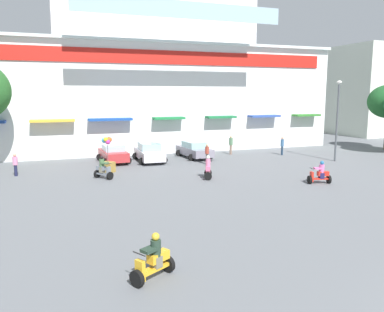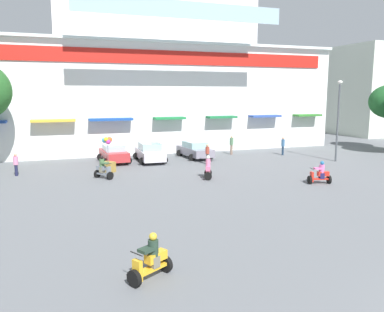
{
  "view_description": "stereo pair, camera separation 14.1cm",
  "coord_description": "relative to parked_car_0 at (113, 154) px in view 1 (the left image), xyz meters",
  "views": [
    {
      "loc": [
        -10.07,
        -5.05,
        5.6
      ],
      "look_at": [
        -1.59,
        18.72,
        1.56
      ],
      "focal_mm": 36.5,
      "sensor_mm": 36.0,
      "label": 1
    },
    {
      "loc": [
        -9.93,
        -5.09,
        5.6
      ],
      "look_at": [
        -1.59,
        18.72,
        1.56
      ],
      "focal_mm": 36.5,
      "sensor_mm": 36.0,
      "label": 2
    }
  ],
  "objects": [
    {
      "name": "parked_car_2",
      "position": [
        7.08,
        -0.02,
        -0.01
      ],
      "size": [
        2.61,
        4.49,
        1.43
      ],
      "color": "gray",
      "rests_on": "ground"
    },
    {
      "name": "pedestrian_4",
      "position": [
        15.25,
        -1.25,
        0.23
      ],
      "size": [
        0.39,
        0.39,
        1.68
      ],
      "color": "#1D3046",
      "rests_on": "ground"
    },
    {
      "name": "ground_plane",
      "position": [
        5.53,
        -13.93,
        -0.74
      ],
      "size": [
        128.0,
        128.0,
        0.0
      ],
      "primitive_type": "plane",
      "color": "slate"
    },
    {
      "name": "scooter_rider_1",
      "position": [
        -1.57,
        -6.05,
        -0.1
      ],
      "size": [
        1.23,
        1.34,
        1.56
      ],
      "color": "black",
      "rests_on": "ground"
    },
    {
      "name": "pedestrian_0",
      "position": [
        6.9,
        -3.47,
        0.22
      ],
      "size": [
        0.4,
        0.4,
        1.65
      ],
      "color": "brown",
      "rests_on": "ground"
    },
    {
      "name": "pedestrian_1",
      "position": [
        10.92,
        0.62,
        0.26
      ],
      "size": [
        0.5,
        0.5,
        1.75
      ],
      "color": "#816657",
      "rests_on": "ground"
    },
    {
      "name": "scooter_rider_3",
      "position": [
        5.04,
        -8.31,
        -0.09
      ],
      "size": [
        0.97,
        1.41,
        1.57
      ],
      "color": "black",
      "rests_on": "ground"
    },
    {
      "name": "flank_building_right",
      "position": [
        39.18,
        12.2,
        5.24
      ],
      "size": [
        13.74,
        11.83,
        11.96
      ],
      "color": "silver",
      "rests_on": "ground"
    },
    {
      "name": "colonial_building",
      "position": [
        5.53,
        9.08,
        7.58
      ],
      "size": [
        35.39,
        16.55,
        19.86
      ],
      "color": "white",
      "rests_on": "ground"
    },
    {
      "name": "parked_car_0",
      "position": [
        0.0,
        0.0,
        0.0
      ],
      "size": [
        2.52,
        4.19,
        1.44
      ],
      "color": "#B12F32",
      "rests_on": "ground"
    },
    {
      "name": "balloon_vendor_cart",
      "position": [
        -0.96,
        -3.9,
        0.32
      ],
      "size": [
        1.05,
        1.07,
        2.55
      ],
      "color": "olive",
      "rests_on": "ground"
    },
    {
      "name": "streetlamp_near",
      "position": [
        17.62,
        -5.61,
        3.16
      ],
      "size": [
        0.4,
        0.4,
        6.67
      ],
      "color": "#474C51",
      "rests_on": "ground"
    },
    {
      "name": "parked_car_1",
      "position": [
        2.88,
        -0.58,
        0.04
      ],
      "size": [
        2.45,
        4.52,
        1.57
      ],
      "color": "silver",
      "rests_on": "ground"
    },
    {
      "name": "pedestrian_3",
      "position": [
        -7.12,
        -3.18,
        0.15
      ],
      "size": [
        0.4,
        0.4,
        1.56
      ],
      "color": "#1D203D",
      "rests_on": "ground"
    },
    {
      "name": "scooter_rider_0",
      "position": [
        -1.88,
        -21.04,
        -0.15
      ],
      "size": [
        1.51,
        1.18,
        1.45
      ],
      "color": "black",
      "rests_on": "ground"
    },
    {
      "name": "scooter_rider_2",
      "position": [
        11.09,
        -12.09,
        -0.15
      ],
      "size": [
        1.48,
        0.85,
        1.45
      ],
      "color": "black",
      "rests_on": "ground"
    }
  ]
}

